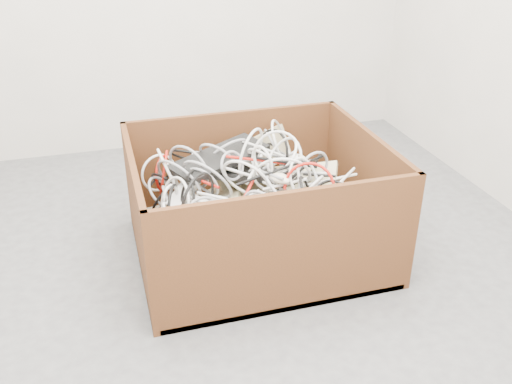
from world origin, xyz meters
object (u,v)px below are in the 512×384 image
object	(u,v)px
power_strip_left	(187,188)
vga_plug	(327,179)
cardboard_box	(254,225)
power_strip_right	(222,215)

from	to	relation	value
power_strip_left	vga_plug	world-z (taller)	power_strip_left
power_strip_left	vga_plug	bearing A→B (deg)	-56.21
cardboard_box	vga_plug	bearing A→B (deg)	-6.77
vga_plug	power_strip_right	bearing A→B (deg)	-118.51
power_strip_right	vga_plug	world-z (taller)	power_strip_right
cardboard_box	vga_plug	size ratio (longest dim) A/B	23.63
cardboard_box	power_strip_right	bearing A→B (deg)	-137.88
power_strip_right	vga_plug	distance (m)	0.52
cardboard_box	power_strip_left	distance (m)	0.37
cardboard_box	power_strip_right	distance (m)	0.30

